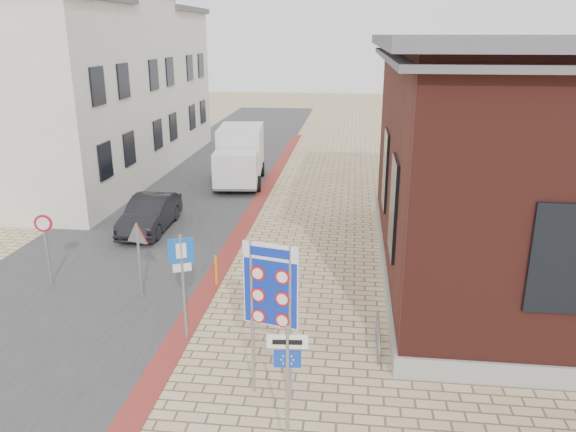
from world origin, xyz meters
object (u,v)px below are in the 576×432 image
at_px(essen_sign, 287,372).
at_px(parking_sign, 182,269).
at_px(border_sign, 271,288).
at_px(bollard, 216,270).
at_px(sedan, 150,214).
at_px(box_truck, 240,155).

height_order(essen_sign, parking_sign, parking_sign).
height_order(border_sign, essen_sign, border_sign).
relative_size(essen_sign, bollard, 2.74).
bearing_deg(parking_sign, essen_sign, -74.49).
bearing_deg(border_sign, sedan, 135.81).
distance_m(box_truck, parking_sign, 14.54).
relative_size(border_sign, bollard, 3.60).
distance_m(border_sign, bollard, 5.73).
bearing_deg(bollard, box_truck, 97.92).
bearing_deg(box_truck, border_sign, -82.43).
xyz_separation_m(box_truck, bollard, (1.59, -11.44, -0.90)).
xyz_separation_m(parking_sign, bollard, (0.00, 3.00, -1.33)).
bearing_deg(parking_sign, bollard, 66.85).
distance_m(border_sign, parking_sign, 3.03).
relative_size(box_truck, essen_sign, 2.11).
height_order(sedan, box_truck, box_truck).
xyz_separation_m(sedan, box_truck, (1.89, 7.11, 0.72)).
relative_size(sedan, border_sign, 1.18).
bearing_deg(sedan, essen_sign, -61.06).
distance_m(box_truck, essen_sign, 18.47).
bearing_deg(parking_sign, border_sign, -62.66).
bearing_deg(essen_sign, parking_sign, 123.83).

